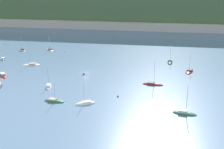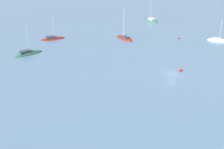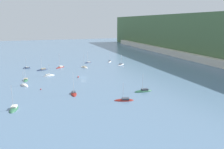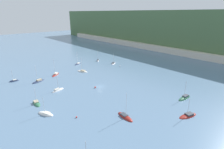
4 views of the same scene
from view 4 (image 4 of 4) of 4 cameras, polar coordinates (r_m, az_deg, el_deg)
ground_plane at (r=94.19m, az=-3.96°, el=-3.96°), size 600.00×600.00×0.00m
hillside_ridge at (r=207.22m, az=29.80°, el=12.20°), size 444.73×75.84×39.96m
shore_town_strip at (r=171.57m, az=24.06°, el=6.15°), size 378.02×6.00×5.43m
sailboat_1 at (r=83.92m, az=-23.41°, el=-8.68°), size 7.52×3.10×8.21m
sailboat_2 at (r=119.44m, az=-9.65°, el=1.01°), size 8.70×5.38×10.37m
sailboat_3 at (r=109.09m, az=-22.91°, el=-2.10°), size 4.74×8.36×10.77m
sailboat_4 at (r=117.10m, az=-17.94°, el=-0.04°), size 7.02×7.79×11.09m
sailboat_5 at (r=93.40m, az=-17.26°, el=-5.00°), size 3.73×7.38×8.18m
sailboat_6 at (r=88.39m, az=22.59°, el=-7.10°), size 2.76×8.95×9.46m
sailboat_7 at (r=74.55m, az=-20.84°, el=-12.02°), size 7.40×5.34×8.43m
sailboat_8 at (r=68.46m, az=4.29°, el=-13.65°), size 8.30×3.32×11.09m
sailboat_9 at (r=136.89m, az=0.48°, el=3.69°), size 6.83×7.83×8.24m
sailboat_10 at (r=115.94m, az=-29.35°, el=-1.91°), size 1.66×5.20×8.24m
sailboat_11 at (r=145.18m, az=-4.62°, el=4.56°), size 5.90×5.07×8.93m
sailboat_12 at (r=74.77m, az=23.54°, el=-12.27°), size 5.06×8.78×8.49m
sailboat_13 at (r=137.50m, az=-11.09°, el=3.38°), size 4.52×7.29×9.71m
mooring_buoy_0 at (r=69.12m, az=-11.52°, el=-13.46°), size 0.59×0.59×0.59m
mooring_buoy_1 at (r=129.24m, az=2.59°, el=2.81°), size 0.67×0.67×0.67m
mooring_buoy_2 at (r=92.61m, az=-5.51°, el=-4.15°), size 0.86×0.86×0.86m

